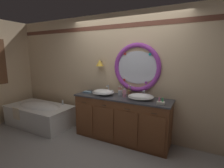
# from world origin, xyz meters

# --- Properties ---
(ground_plane) EXTENTS (14.00, 14.00, 0.00)m
(ground_plane) POSITION_xyz_m (0.00, 0.00, 0.00)
(ground_plane) COLOR gray
(back_wall_assembly) EXTENTS (6.40, 0.26, 2.60)m
(back_wall_assembly) POSITION_xyz_m (0.02, 0.59, 1.32)
(back_wall_assembly) COLOR #D6B78E
(back_wall_assembly) RESTS_ON ground_plane
(vanity_counter) EXTENTS (1.97, 0.59, 0.91)m
(vanity_counter) POSITION_xyz_m (0.07, 0.28, 0.46)
(vanity_counter) COLOR brown
(vanity_counter) RESTS_ON ground_plane
(bathtub) EXTENTS (1.66, 0.85, 0.61)m
(bathtub) POSITION_xyz_m (-2.03, -0.01, 0.31)
(bathtub) COLOR white
(bathtub) RESTS_ON ground_plane
(sink_basin_left) EXTENTS (0.47, 0.47, 0.12)m
(sink_basin_left) POSITION_xyz_m (-0.34, 0.25, 0.97)
(sink_basin_left) COLOR white
(sink_basin_left) RESTS_ON vanity_counter
(sink_basin_right) EXTENTS (0.48, 0.48, 0.12)m
(sink_basin_right) POSITION_xyz_m (0.47, 0.25, 0.97)
(sink_basin_right) COLOR white
(sink_basin_right) RESTS_ON vanity_counter
(faucet_set_left) EXTENTS (0.21, 0.12, 0.17)m
(faucet_set_left) POSITION_xyz_m (-0.34, 0.47, 0.97)
(faucet_set_left) COLOR silver
(faucet_set_left) RESTS_ON vanity_counter
(faucet_set_right) EXTENTS (0.23, 0.14, 0.15)m
(faucet_set_right) POSITION_xyz_m (0.47, 0.47, 0.97)
(faucet_set_right) COLOR silver
(faucet_set_right) RESTS_ON vanity_counter
(toothbrush_holder_left) EXTENTS (0.09, 0.09, 0.19)m
(toothbrush_holder_left) POSITION_xyz_m (-0.02, 0.40, 0.96)
(toothbrush_holder_left) COLOR silver
(toothbrush_holder_left) RESTS_ON vanity_counter
(toothbrush_holder_right) EXTENTS (0.08, 0.08, 0.22)m
(toothbrush_holder_right) POSITION_xyz_m (0.16, 0.47, 0.96)
(toothbrush_holder_right) COLOR #996647
(toothbrush_holder_right) RESTS_ON vanity_counter
(soap_dispenser) EXTENTS (0.07, 0.07, 0.18)m
(soap_dispenser) POSITION_xyz_m (0.12, 0.29, 0.99)
(soap_dispenser) COLOR pink
(soap_dispenser) RESTS_ON vanity_counter
(folded_hand_towel) EXTENTS (0.19, 0.12, 0.03)m
(folded_hand_towel) POSITION_xyz_m (-0.76, 0.26, 0.92)
(folded_hand_towel) COLOR #7593A8
(folded_hand_towel) RESTS_ON vanity_counter
(toiletry_basket) EXTENTS (0.13, 0.08, 0.12)m
(toiletry_basket) POSITION_xyz_m (0.86, 0.13, 0.94)
(toiletry_basket) COLOR beige
(toiletry_basket) RESTS_ON vanity_counter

